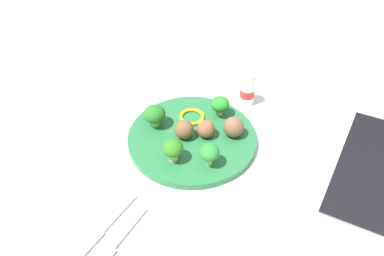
# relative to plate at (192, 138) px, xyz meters

# --- Properties ---
(ground_plane) EXTENTS (4.00, 4.00, 0.00)m
(ground_plane) POSITION_rel_plate_xyz_m (0.00, 0.00, -0.01)
(ground_plane) COLOR silver
(plate) EXTENTS (0.28, 0.28, 0.02)m
(plate) POSITION_rel_plate_xyz_m (0.00, 0.00, 0.00)
(plate) COLOR #236638
(plate) RESTS_ON ground_plane
(broccoli_floret_mid_right) EXTENTS (0.05, 0.05, 0.05)m
(broccoli_floret_mid_right) POSITION_rel_plate_xyz_m (0.02, -0.09, 0.04)
(broccoli_floret_mid_right) COLOR #99C66F
(broccoli_floret_mid_right) RESTS_ON plate
(broccoli_floret_near_rim) EXTENTS (0.04, 0.04, 0.05)m
(broccoli_floret_near_rim) POSITION_rel_plate_xyz_m (0.05, 0.08, 0.04)
(broccoli_floret_near_rim) COLOR #A3C978
(broccoli_floret_near_rim) RESTS_ON plate
(broccoli_floret_front_left) EXTENTS (0.04, 0.04, 0.05)m
(broccoli_floret_front_left) POSITION_rel_plate_xyz_m (-0.09, 0.01, 0.04)
(broccoli_floret_front_left) COLOR #A7BB71
(broccoli_floret_front_left) RESTS_ON plate
(broccoli_floret_center) EXTENTS (0.04, 0.04, 0.05)m
(broccoli_floret_center) POSITION_rel_plate_xyz_m (0.08, 0.01, 0.04)
(broccoli_floret_center) COLOR #AAC67A
(broccoli_floret_center) RESTS_ON plate
(meatball_front_right) EXTENTS (0.04, 0.04, 0.04)m
(meatball_front_right) POSITION_rel_plate_xyz_m (-0.02, 0.03, 0.03)
(meatball_front_right) COLOR brown
(meatball_front_right) RESTS_ON plate
(meatball_back_right) EXTENTS (0.04, 0.04, 0.04)m
(meatball_back_right) POSITION_rel_plate_xyz_m (-0.05, 0.07, 0.03)
(meatball_back_right) COLOR brown
(meatball_back_right) RESTS_ON plate
(meatball_front_left) EXTENTS (0.04, 0.04, 0.04)m
(meatball_front_left) POSITION_rel_plate_xyz_m (0.01, -0.01, 0.03)
(meatball_front_left) COLOR brown
(meatball_front_left) RESTS_ON plate
(pepper_ring_front_left) EXTENTS (0.07, 0.07, 0.01)m
(pepper_ring_front_left) POSITION_rel_plate_xyz_m (-0.05, -0.03, 0.01)
(pepper_ring_front_left) COLOR yellow
(pepper_ring_front_left) RESTS_ON plate
(napkin) EXTENTS (0.17, 0.13, 0.01)m
(napkin) POSITION_rel_plate_xyz_m (0.26, 0.03, -0.01)
(napkin) COLOR white
(napkin) RESTS_ON ground_plane
(fork) EXTENTS (0.12, 0.03, 0.01)m
(fork) POSITION_rel_plate_xyz_m (0.27, 0.05, -0.00)
(fork) COLOR silver
(fork) RESTS_ON napkin
(knife) EXTENTS (0.15, 0.02, 0.01)m
(knife) POSITION_rel_plate_xyz_m (0.27, 0.01, -0.00)
(knife) COLOR silver
(knife) RESTS_ON napkin
(yogurt_bottle) EXTENTS (0.04, 0.04, 0.08)m
(yogurt_bottle) POSITION_rel_plate_xyz_m (-0.19, 0.03, 0.03)
(yogurt_bottle) COLOR white
(yogurt_bottle) RESTS_ON ground_plane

